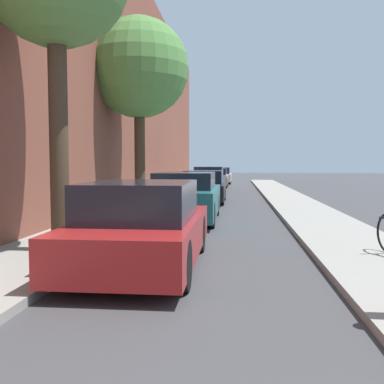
{
  "coord_description": "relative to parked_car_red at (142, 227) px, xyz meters",
  "views": [
    {
      "loc": [
        0.54,
        0.84,
        1.7
      ],
      "look_at": [
        -0.41,
        10.25,
        1.07
      ],
      "focal_mm": 40.97,
      "sensor_mm": 36.0,
      "label": 1
    }
  ],
  "objects": [
    {
      "name": "ground_plane",
      "position": [
        0.97,
        8.27,
        -0.66
      ],
      "size": [
        120.0,
        120.0,
        0.0
      ],
      "primitive_type": "plane",
      "color": "#3D3D3F"
    },
    {
      "name": "sidewalk_left",
      "position": [
        -1.93,
        8.27,
        -0.6
      ],
      "size": [
        2.0,
        52.0,
        0.12
      ],
      "color": "gray",
      "rests_on": "ground"
    },
    {
      "name": "sidewalk_right",
      "position": [
        3.87,
        8.27,
        -0.6
      ],
      "size": [
        2.0,
        52.0,
        0.12
      ],
      "color": "gray",
      "rests_on": "ground"
    },
    {
      "name": "building_facade_left",
      "position": [
        -3.28,
        8.27,
        4.53
      ],
      "size": [
        0.7,
        52.0,
        10.38
      ],
      "color": "brown",
      "rests_on": "ground"
    },
    {
      "name": "parked_car_red",
      "position": [
        0.0,
        0.0,
        0.0
      ],
      "size": [
        1.81,
        4.21,
        1.4
      ],
      "color": "black",
      "rests_on": "ground"
    },
    {
      "name": "parked_car_teal",
      "position": [
        0.05,
        5.76,
        0.03
      ],
      "size": [
        1.81,
        4.53,
        1.42
      ],
      "color": "black",
      "rests_on": "ground"
    },
    {
      "name": "parked_car_black",
      "position": [
        0.14,
        11.71,
        -0.01
      ],
      "size": [
        1.79,
        3.98,
        1.37
      ],
      "color": "black",
      "rests_on": "ground"
    },
    {
      "name": "parked_car_navy",
      "position": [
        -0.0,
        17.65,
        0.05
      ],
      "size": [
        1.72,
        4.68,
        1.48
      ],
      "color": "black",
      "rests_on": "ground"
    },
    {
      "name": "parked_car_champagne",
      "position": [
        0.05,
        23.67,
        -0.03
      ],
      "size": [
        1.75,
        4.07,
        1.32
      ],
      "color": "black",
      "rests_on": "ground"
    },
    {
      "name": "parked_car_white",
      "position": [
        0.13,
        29.09,
        -0.02
      ],
      "size": [
        1.91,
        4.65,
        1.33
      ],
      "color": "black",
      "rests_on": "ground"
    },
    {
      "name": "street_tree_far",
      "position": [
        -1.85,
        8.15,
        4.27
      ],
      "size": [
        3.43,
        3.43,
        6.56
      ],
      "color": "#423323",
      "rests_on": "sidewalk_left"
    }
  ]
}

